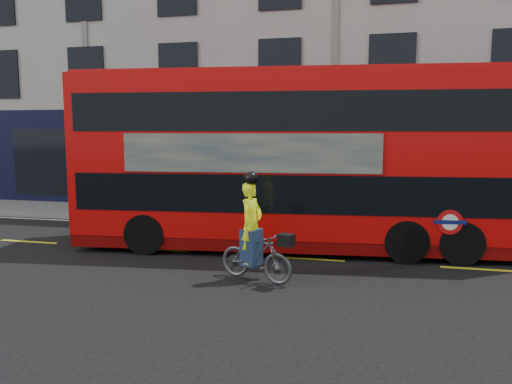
% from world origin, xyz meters
% --- Properties ---
extents(ground, '(120.00, 120.00, 0.00)m').
position_xyz_m(ground, '(0.00, 0.00, 0.00)').
color(ground, black).
rests_on(ground, ground).
extents(pavement, '(60.00, 3.00, 0.12)m').
position_xyz_m(pavement, '(0.00, 6.50, 0.06)').
color(pavement, slate).
rests_on(pavement, ground).
extents(kerb, '(60.00, 0.12, 0.13)m').
position_xyz_m(kerb, '(0.00, 5.00, 0.07)').
color(kerb, gray).
rests_on(kerb, ground).
extents(building_terrace, '(50.00, 10.07, 15.00)m').
position_xyz_m(building_terrace, '(0.00, 12.94, 7.49)').
color(building_terrace, '#B6B4AB').
rests_on(building_terrace, ground).
extents(road_edge_line, '(58.00, 0.10, 0.01)m').
position_xyz_m(road_edge_line, '(0.00, 4.70, 0.00)').
color(road_edge_line, silver).
rests_on(road_edge_line, ground).
extents(lane_dashes, '(58.00, 0.12, 0.01)m').
position_xyz_m(lane_dashes, '(0.00, 1.50, 0.00)').
color(lane_dashes, yellow).
rests_on(lane_dashes, ground).
extents(bus, '(11.78, 3.80, 4.67)m').
position_xyz_m(bus, '(-0.46, 2.57, 2.39)').
color(bus, red).
rests_on(bus, ground).
extents(cyclist, '(1.81, 1.05, 2.31)m').
position_xyz_m(cyclist, '(-0.86, -0.53, 0.78)').
color(cyclist, '#46494B').
rests_on(cyclist, ground).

